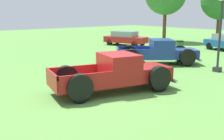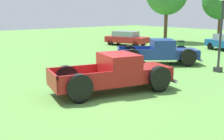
# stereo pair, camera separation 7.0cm
# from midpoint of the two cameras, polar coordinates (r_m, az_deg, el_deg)

# --- Properties ---
(ground_plane) EXTENTS (80.00, 80.00, 0.00)m
(ground_plane) POSITION_cam_midpoint_polar(r_m,az_deg,el_deg) (11.00, -2.89, -5.16)
(ground_plane) COLOR #5B9342
(pickup_truck_foreground) EXTENTS (3.02, 5.34, 1.55)m
(pickup_truck_foreground) POSITION_cam_midpoint_polar(r_m,az_deg,el_deg) (11.46, 1.84, -0.64)
(pickup_truck_foreground) COLOR maroon
(pickup_truck_foreground) RESTS_ON ground_plane
(pickup_truck_behind_left) EXTENTS (4.42, 5.03, 1.53)m
(pickup_truck_behind_left) POSITION_cam_midpoint_polar(r_m,az_deg,el_deg) (17.62, 10.47, 3.56)
(pickup_truck_behind_left) COLOR navy
(pickup_truck_behind_left) RESTS_ON ground_plane
(sedan_distant_a) EXTENTS (4.35, 2.77, 1.35)m
(sedan_distant_a) POSITION_cam_midpoint_polar(r_m,az_deg,el_deg) (26.91, 3.03, 6.52)
(sedan_distant_a) COLOR #B21E1E
(sedan_distant_a) RESTS_ON ground_plane
(lamp_post_near) EXTENTS (0.36, 0.36, 4.19)m
(lamp_post_near) POSITION_cam_midpoint_polar(r_m,az_deg,el_deg) (15.95, 21.42, 7.39)
(lamp_post_near) COLOR #2D2D33
(lamp_post_near) RESTS_ON ground_plane
(trash_can) EXTENTS (0.59, 0.59, 0.95)m
(trash_can) POSITION_cam_midpoint_polar(r_m,az_deg,el_deg) (22.86, 13.88, 4.66)
(trash_can) COLOR #2D6B2D
(trash_can) RESTS_ON ground_plane
(oak_tree_west) EXTENTS (3.70, 3.70, 6.10)m
(oak_tree_west) POSITION_cam_midpoint_polar(r_m,az_deg,el_deg) (30.09, 21.48, 13.01)
(oak_tree_west) COLOR brown
(oak_tree_west) RESTS_ON ground_plane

